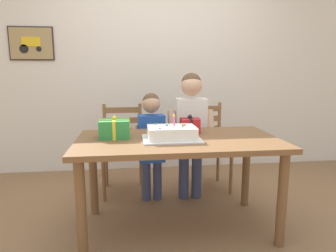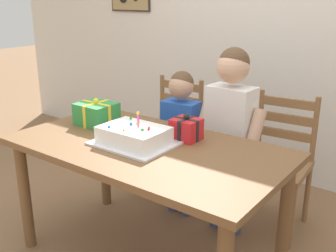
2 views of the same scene
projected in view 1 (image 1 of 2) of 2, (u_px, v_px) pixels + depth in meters
name	position (u px, v px, depth m)	size (l,w,h in m)	color
ground_plane	(178.00, 227.00, 2.50)	(20.00, 20.00, 0.00)	#846042
back_wall	(158.00, 68.00, 3.86)	(6.40, 0.11, 2.60)	silver
dining_table	(178.00, 151.00, 2.38)	(1.57, 0.85, 0.75)	brown
birthday_cake	(172.00, 133.00, 2.31)	(0.44, 0.34, 0.19)	silver
gift_box_red_large	(115.00, 129.00, 2.39)	(0.24, 0.21, 0.18)	#2D8E42
gift_box_beside_cake	(190.00, 125.00, 2.57)	(0.16, 0.15, 0.16)	red
chair_left	(123.00, 148.00, 3.18)	(0.42, 0.42, 0.92)	brown
chair_right	(207.00, 146.00, 3.29)	(0.45, 0.45, 0.92)	brown
child_older	(191.00, 124.00, 2.95)	(0.46, 0.26, 1.25)	#38426B
child_younger	(152.00, 136.00, 2.93)	(0.39, 0.23, 1.06)	#38426B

